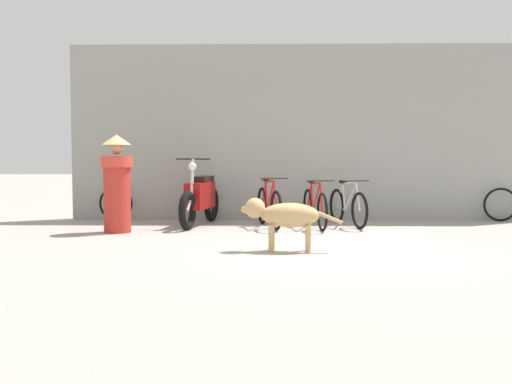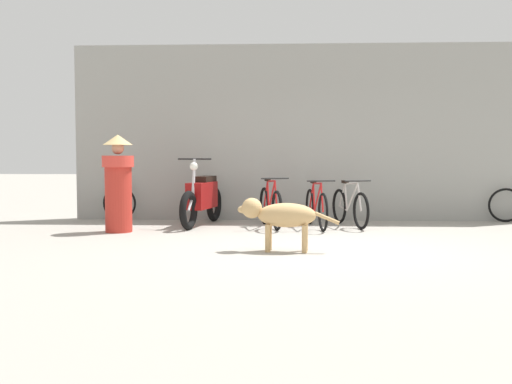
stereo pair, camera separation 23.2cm
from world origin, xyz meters
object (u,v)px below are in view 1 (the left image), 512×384
object	(u,v)px
bicycle_0	(269,207)
stray_dog	(283,215)
spare_tire_right	(116,204)
motorcycle	(200,199)
bicycle_1	(315,207)
spare_tire_left	(501,205)
bicycle_2	(348,207)
person_in_robes	(117,182)

from	to	relation	value
bicycle_0	stray_dog	xyz separation A→B (m)	(0.18, -2.55, 0.11)
spare_tire_right	motorcycle	bearing A→B (deg)	-24.47
motorcycle	bicycle_0	bearing A→B (deg)	92.42
bicycle_1	motorcycle	world-z (taller)	motorcycle
spare_tire_left	spare_tire_right	distance (m)	7.06
motorcycle	bicycle_2	bearing A→B (deg)	101.41
bicycle_1	spare_tire_right	xyz separation A→B (m)	(-3.60, 0.98, -0.02)
bicycle_0	spare_tire_right	size ratio (longest dim) A/B	2.47
spare_tire_left	person_in_robes	bearing A→B (deg)	-165.64
bicycle_0	spare_tire_left	world-z (taller)	bicycle_0
bicycle_2	spare_tire_right	distance (m)	4.24
person_in_robes	spare_tire_left	xyz separation A→B (m)	(6.60, 1.69, -0.48)
motorcycle	spare_tire_right	world-z (taller)	motorcycle
spare_tire_right	spare_tire_left	bearing A→B (deg)	0.02
stray_dog	spare_tire_left	xyz separation A→B (m)	(4.05, 3.49, -0.15)
spare_tire_left	spare_tire_right	size ratio (longest dim) A/B	0.97
bicycle_0	bicycle_1	distance (m)	0.77
bicycle_0	person_in_robes	xyz separation A→B (m)	(-2.37, -0.75, 0.45)
spare_tire_right	bicycle_0	bearing A→B (deg)	-18.38
stray_dog	bicycle_2	bearing A→B (deg)	-108.04
bicycle_2	person_in_robes	distance (m)	3.86
stray_dog	spare_tire_left	distance (m)	5.35
bicycle_2	stray_dog	distance (m)	2.97
bicycle_0	stray_dog	distance (m)	2.56
bicycle_2	spare_tire_right	xyz separation A→B (m)	(-4.18, 0.76, -0.01)
person_in_robes	bicycle_1	bearing A→B (deg)	152.36
bicycle_0	motorcycle	xyz separation A→B (m)	(-1.18, 0.19, 0.12)
bicycle_1	stray_dog	world-z (taller)	bicycle_1
bicycle_1	bicycle_2	xyz separation A→B (m)	(0.58, 0.22, -0.01)
motorcycle	stray_dog	distance (m)	3.06
motorcycle	spare_tire_left	xyz separation A→B (m)	(5.41, 0.75, -0.16)
spare_tire_right	stray_dog	bearing A→B (deg)	-49.22
motorcycle	spare_tire_left	size ratio (longest dim) A/B	3.13
motorcycle	person_in_robes	distance (m)	1.55
stray_dog	person_in_robes	bearing A→B (deg)	-30.11
stray_dog	person_in_robes	xyz separation A→B (m)	(-2.55, 1.80, 0.34)
bicycle_0	bicycle_2	world-z (taller)	bicycle_0
bicycle_2	motorcycle	world-z (taller)	motorcycle
bicycle_1	stray_dog	bearing A→B (deg)	-22.05
motorcycle	bicycle_1	bearing A→B (deg)	94.85
bicycle_0	person_in_robes	size ratio (longest dim) A/B	1.02
bicycle_2	spare_tire_left	world-z (taller)	bicycle_2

